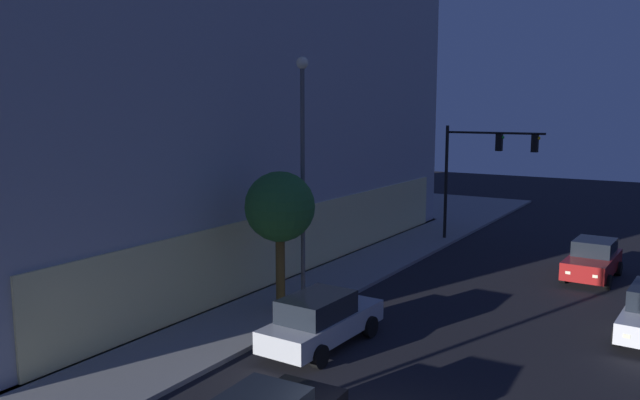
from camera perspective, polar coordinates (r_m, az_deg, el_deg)
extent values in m
cube|color=#4C4C51|center=(35.74, -16.74, -3.83)|extent=(31.51, 23.01, 0.15)
cube|color=#FBEB99|center=(28.23, -1.66, -3.44)|extent=(28.00, 0.60, 2.94)
cube|color=#A3A5AC|center=(35.08, -17.41, 11.90)|extent=(31.11, 22.61, 19.29)
cylinder|color=black|center=(35.68, 11.44, 1.61)|extent=(0.18, 0.18, 6.32)
cylinder|color=black|center=(34.60, 15.66, 5.92)|extent=(0.22, 5.28, 0.12)
cube|color=black|center=(34.54, 16.05, 5.07)|extent=(0.33, 0.33, 0.90)
sphere|color=green|center=(34.48, 16.36, 5.52)|extent=(0.18, 0.18, 0.18)
cube|color=black|center=(34.06, 19.04, 4.90)|extent=(0.33, 0.33, 0.90)
sphere|color=yellow|center=(34.00, 19.35, 5.35)|extent=(0.18, 0.18, 0.18)
cylinder|color=#545454|center=(22.71, -1.59, 1.04)|extent=(0.16, 0.16, 8.68)
sphere|color=#F9EFC6|center=(22.58, -1.63, 12.42)|extent=(0.44, 0.44, 0.44)
cylinder|color=brown|center=(22.57, -3.64, -6.63)|extent=(0.34, 0.34, 2.80)
sphere|color=#2C662A|center=(22.08, -3.69, -0.60)|extent=(2.51, 2.51, 2.51)
cube|color=#F9F4CC|center=(15.69, -2.21, -16.99)|extent=(0.13, 0.20, 0.12)
cube|color=#F9F4CC|center=(15.22, 1.29, -17.82)|extent=(0.13, 0.20, 0.12)
cube|color=#B7BABF|center=(19.86, 0.29, -11.34)|extent=(4.85, 1.87, 0.67)
cube|color=black|center=(19.35, -0.30, -9.72)|extent=(2.45, 1.62, 0.70)
cube|color=#F9F4CC|center=(22.00, 2.56, -9.37)|extent=(0.13, 0.20, 0.12)
cube|color=#F9F4CC|center=(21.51, 4.94, -9.80)|extent=(0.13, 0.20, 0.12)
cylinder|color=black|center=(21.58, 0.57, -10.65)|extent=(0.71, 0.26, 0.70)
cylinder|color=black|center=(20.75, 4.60, -11.46)|extent=(0.71, 0.26, 0.70)
cylinder|color=black|center=(19.31, -4.37, -13.00)|extent=(0.71, 0.26, 0.70)
cylinder|color=black|center=(18.38, -0.04, -14.11)|extent=(0.71, 0.26, 0.70)
cube|color=#F9F4CC|center=(21.14, 26.25, -11.07)|extent=(0.13, 0.21, 0.12)
cylinder|color=black|center=(22.03, 25.51, -11.14)|extent=(0.67, 0.27, 0.65)
cylinder|color=black|center=(24.63, 26.54, -9.18)|extent=(0.67, 0.27, 0.65)
cube|color=maroon|center=(29.79, 23.61, -5.36)|extent=(4.41, 1.93, 0.74)
cube|color=black|center=(29.96, 23.80, -3.94)|extent=(2.06, 1.66, 0.65)
cube|color=#F9F4CC|center=(27.67, 23.86, -6.39)|extent=(0.13, 0.20, 0.12)
cube|color=#F9F4CC|center=(27.86, 21.73, -6.17)|extent=(0.13, 0.20, 0.12)
cylinder|color=black|center=(28.45, 24.80, -6.83)|extent=(0.63, 0.27, 0.63)
cylinder|color=black|center=(28.76, 21.34, -6.47)|extent=(0.63, 0.27, 0.63)
cylinder|color=black|center=(31.04, 25.62, -5.66)|extent=(0.63, 0.27, 0.63)
cylinder|color=black|center=(31.32, 22.45, -5.35)|extent=(0.63, 0.27, 0.63)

